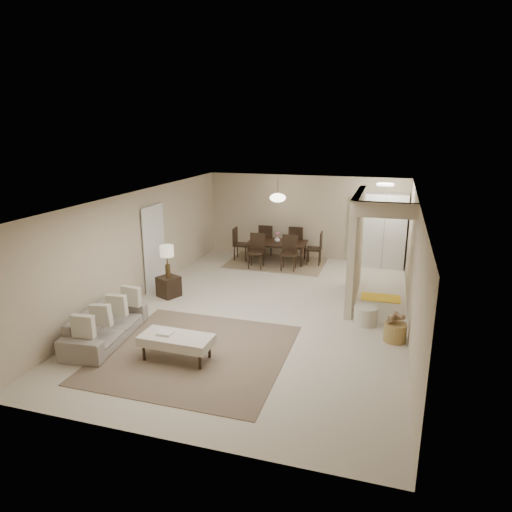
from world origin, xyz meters
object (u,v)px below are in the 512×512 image
(wicker_basket, at_px, (395,332))
(side_table, at_px, (169,287))
(sofa, at_px, (106,325))
(pantry_cabinet, at_px, (384,231))
(round_pouf, at_px, (365,316))
(dining_table, at_px, (277,252))
(ottoman_bench, at_px, (176,340))

(wicker_basket, bearing_deg, side_table, 170.06)
(sofa, distance_m, wicker_basket, 5.42)
(pantry_cabinet, bearing_deg, round_pouf, -92.43)
(pantry_cabinet, xyz_separation_m, round_pouf, (-0.18, -4.25, -0.86))
(round_pouf, distance_m, dining_table, 4.73)
(ottoman_bench, height_order, wicker_basket, ottoman_bench)
(ottoman_bench, height_order, round_pouf, ottoman_bench)
(pantry_cabinet, height_order, side_table, pantry_cabinet)
(wicker_basket, bearing_deg, pantry_cabinet, 94.70)
(sofa, distance_m, side_table, 2.43)
(round_pouf, bearing_deg, sofa, -155.14)
(sofa, height_order, dining_table, dining_table)
(wicker_basket, bearing_deg, dining_table, 127.61)
(pantry_cabinet, distance_m, wicker_basket, 4.96)
(ottoman_bench, relative_size, wicker_basket, 3.05)
(pantry_cabinet, relative_size, ottoman_bench, 1.67)
(ottoman_bench, distance_m, side_table, 3.14)
(dining_table, bearing_deg, pantry_cabinet, 5.06)
(pantry_cabinet, xyz_separation_m, ottoman_bench, (-3.19, -6.69, -0.69))
(side_table, xyz_separation_m, dining_table, (1.75, 3.51, 0.06))
(side_table, xyz_separation_m, wicker_basket, (5.15, -0.90, -0.07))
(side_table, height_order, wicker_basket, side_table)
(sofa, distance_m, ottoman_bench, 1.63)
(pantry_cabinet, xyz_separation_m, dining_table, (-3.00, -0.45, -0.75))
(round_pouf, relative_size, dining_table, 0.28)
(ottoman_bench, bearing_deg, dining_table, 89.50)
(sofa, bearing_deg, round_pouf, -71.40)
(ottoman_bench, height_order, dining_table, dining_table)
(dining_table, bearing_deg, ottoman_bench, -95.24)
(pantry_cabinet, relative_size, round_pouf, 4.38)
(side_table, distance_m, dining_table, 3.92)
(wicker_basket, bearing_deg, ottoman_bench, -153.08)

